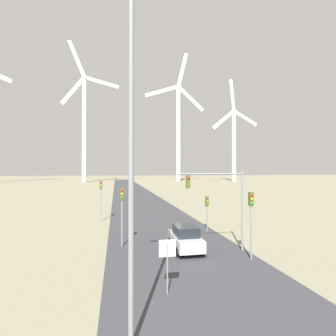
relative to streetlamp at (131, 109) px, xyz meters
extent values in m
cube|color=#38383D|center=(3.86, 40.16, -7.85)|extent=(10.00, 240.00, 0.01)
cylinder|color=gray|center=(0.00, 0.00, -1.42)|extent=(0.18, 0.18, 12.86)
cylinder|color=gray|center=(1.89, 3.46, -6.66)|extent=(0.07, 0.07, 2.39)
cube|color=white|center=(1.89, 3.45, -5.69)|extent=(0.81, 0.01, 0.81)
cube|color=red|center=(1.89, 3.46, -5.69)|extent=(0.76, 0.02, 0.76)
cylinder|color=gray|center=(-0.03, 11.71, -5.61)|extent=(0.11, 0.11, 4.49)
cube|color=#4C511E|center=(-0.03, 11.71, -3.82)|extent=(0.28, 0.24, 0.90)
sphere|color=red|center=(-0.03, 11.57, -3.55)|extent=(0.16, 0.16, 0.16)
sphere|color=gold|center=(-0.03, 11.57, -3.82)|extent=(0.16, 0.16, 0.16)
sphere|color=green|center=(-0.03, 11.57, -4.09)|extent=(0.16, 0.16, 0.16)
cylinder|color=gray|center=(8.19, 7.07, -5.65)|extent=(0.11, 0.11, 4.41)
cube|color=#4C511E|center=(8.19, 7.07, -3.89)|extent=(0.28, 0.24, 0.90)
sphere|color=red|center=(8.19, 6.94, -3.62)|extent=(0.16, 0.16, 0.16)
sphere|color=gold|center=(8.19, 6.94, -3.89)|extent=(0.16, 0.16, 0.16)
sphere|color=green|center=(8.19, 6.94, -4.16)|extent=(0.16, 0.16, 0.16)
cylinder|color=gray|center=(-2.18, 22.23, -5.56)|extent=(0.11, 0.11, 4.59)
cube|color=#4C511E|center=(-2.18, 22.23, -3.71)|extent=(0.28, 0.24, 0.90)
sphere|color=red|center=(-2.18, 22.09, -3.44)|extent=(0.16, 0.16, 0.16)
sphere|color=gold|center=(-2.18, 22.09, -3.71)|extent=(0.16, 0.16, 0.16)
sphere|color=green|center=(-2.18, 22.09, -3.98)|extent=(0.16, 0.16, 0.16)
cylinder|color=gray|center=(8.04, 15.09, -6.18)|extent=(0.11, 0.11, 3.34)
cube|color=#4C511E|center=(8.04, 15.09, -4.96)|extent=(0.28, 0.24, 0.90)
sphere|color=red|center=(8.04, 14.95, -4.69)|extent=(0.16, 0.16, 0.16)
sphere|color=gold|center=(8.04, 14.95, -4.96)|extent=(0.16, 0.16, 0.16)
sphere|color=green|center=(8.04, 14.95, -5.23)|extent=(0.16, 0.16, 0.16)
cylinder|color=gray|center=(8.52, 8.95, -4.94)|extent=(0.14, 0.14, 5.83)
cylinder|color=gray|center=(6.12, 8.95, -2.27)|extent=(4.80, 0.12, 0.12)
cube|color=#4C511E|center=(4.45, 8.95, -2.82)|extent=(0.28, 0.24, 0.90)
sphere|color=red|center=(4.45, 8.81, -2.55)|extent=(0.18, 0.18, 0.18)
cube|color=#B7BCC1|center=(4.46, 9.79, -7.12)|extent=(1.83, 4.11, 0.80)
cube|color=#1E2328|center=(4.46, 9.64, -6.37)|extent=(1.57, 2.11, 0.70)
cylinder|color=black|center=(3.64, 11.06, -7.52)|extent=(0.22, 0.66, 0.66)
cylinder|color=black|center=(5.29, 11.06, -7.52)|extent=(0.22, 0.66, 0.66)
cylinder|color=black|center=(3.64, 8.52, -7.52)|extent=(0.22, 0.66, 0.66)
cylinder|color=black|center=(5.29, 8.52, -7.52)|extent=(0.22, 0.66, 0.66)
cylinder|color=white|center=(-15.91, 126.20, 18.16)|extent=(2.20, 2.20, 52.02)
sphere|color=white|center=(-15.91, 126.20, 44.17)|extent=(2.60, 2.60, 2.60)
cube|color=white|center=(-21.03, 124.24, 36.62)|extent=(11.06, 4.64, 15.10)
cube|color=white|center=(-7.25, 129.52, 43.19)|extent=(16.47, 6.71, 3.60)
cube|color=white|center=(-19.46, 124.84, 52.69)|extent=(8.31, 3.58, 16.58)
cylinder|color=white|center=(31.91, 125.78, 17.30)|extent=(2.20, 2.20, 50.30)
sphere|color=white|center=(31.91, 125.78, 42.45)|extent=(2.60, 2.60, 2.60)
cube|color=white|center=(34.08, 125.52, 51.60)|extent=(5.85, 1.18, 17.46)
cube|color=white|center=(22.94, 126.84, 39.77)|extent=(17.25, 2.53, 6.71)
cube|color=white|center=(38.69, 124.98, 35.97)|extent=(13.92, 2.13, 13.36)
cylinder|color=white|center=(62.60, 123.83, 11.28)|extent=(2.20, 2.20, 38.27)
sphere|color=white|center=(62.60, 123.83, 30.42)|extent=(2.60, 2.60, 2.60)
cube|color=white|center=(70.55, 125.67, 26.99)|extent=(15.52, 4.04, 8.01)
cube|color=white|center=(61.52, 123.58, 39.19)|extent=(3.86, 1.35, 16.49)
cube|color=white|center=(55.74, 122.25, 25.07)|extent=(13.89, 3.67, 11.35)
camera|label=1|loc=(-0.49, -8.66, -2.02)|focal=28.00mm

